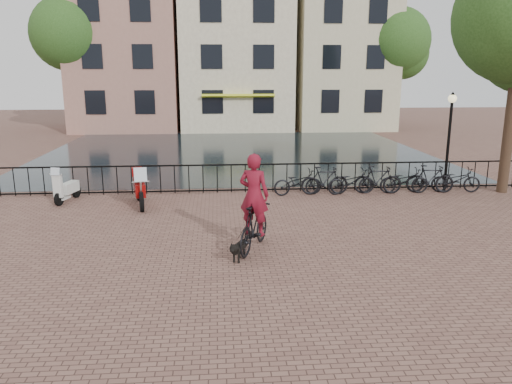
{
  "coord_description": "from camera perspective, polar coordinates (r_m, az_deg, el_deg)",
  "views": [
    {
      "loc": [
        -0.96,
        -9.4,
        4.2
      ],
      "look_at": [
        0.0,
        3.0,
        1.2
      ],
      "focal_mm": 35.0,
      "sensor_mm": 36.0,
      "label": 1
    }
  ],
  "objects": [
    {
      "name": "tree_far_left",
      "position": [
        37.84,
        -20.69,
        16.56
      ],
      "size": [
        5.04,
        5.04,
        9.27
      ],
      "color": "black",
      "rests_on": "ground"
    },
    {
      "name": "railing",
      "position": [
        17.81,
        -1.24,
        1.59
      ],
      "size": [
        20.0,
        0.05,
        1.02
      ],
      "color": "black",
      "rests_on": "ground"
    },
    {
      "name": "canal_house_right",
      "position": [
        40.59,
        9.47,
        16.85
      ],
      "size": [
        7.0,
        9.0,
        13.3
      ],
      "color": "#BBB38B",
      "rests_on": "ground"
    },
    {
      "name": "tree_far_right",
      "position": [
        38.7,
        15.8,
        16.26
      ],
      "size": [
        4.76,
        4.76,
        8.76
      ],
      "color": "black",
      "rests_on": "ground"
    },
    {
      "name": "canal_water",
      "position": [
        27.04,
        -2.34,
        4.62
      ],
      "size": [
        20.0,
        20.0,
        0.0
      ],
      "primitive_type": "plane",
      "color": "black",
      "rests_on": "ground"
    },
    {
      "name": "parked_bike_2",
      "position": [
        17.83,
        10.83,
        1.18
      ],
      "size": [
        1.77,
        0.79,
        0.9
      ],
      "primitive_type": "imported",
      "rotation": [
        0.0,
        0.0,
        1.68
      ],
      "color": "black",
      "rests_on": "ground"
    },
    {
      "name": "dog",
      "position": [
        11.44,
        -1.95,
        -6.61
      ],
      "size": [
        0.53,
        0.79,
        0.51
      ],
      "rotation": [
        0.0,
        0.0,
        -0.42
      ],
      "color": "black",
      "rests_on": "ground"
    },
    {
      "name": "scooter",
      "position": [
        17.61,
        -20.81,
        1.01
      ],
      "size": [
        0.72,
        1.44,
        1.29
      ],
      "rotation": [
        0.0,
        0.0,
        -0.25
      ],
      "color": "silver",
      "rests_on": "ground"
    },
    {
      "name": "parked_bike_5",
      "position": [
        18.77,
        19.27,
        1.42
      ],
      "size": [
        1.72,
        0.71,
        1.0
      ],
      "primitive_type": "imported",
      "rotation": [
        0.0,
        0.0,
        1.42
      ],
      "color": "black",
      "rests_on": "ground"
    },
    {
      "name": "ground",
      "position": [
        10.34,
        1.3,
        -10.41
      ],
      "size": [
        100.0,
        100.0,
        0.0
      ],
      "primitive_type": "plane",
      "color": "brown",
      "rests_on": "ground"
    },
    {
      "name": "cyclist",
      "position": [
        11.87,
        -0.23,
        -1.84
      ],
      "size": [
        1.32,
        2.08,
        2.76
      ],
      "rotation": [
        0.0,
        0.0,
        2.74
      ],
      "color": "black",
      "rests_on": "ground"
    },
    {
      "name": "lamp_post",
      "position": [
        18.94,
        21.29,
        7.13
      ],
      "size": [
        0.3,
        0.3,
        3.45
      ],
      "color": "black",
      "rests_on": "ground"
    },
    {
      "name": "canal_house_mid",
      "position": [
        39.46,
        -2.39,
        16.02
      ],
      "size": [
        8.0,
        9.5,
        11.8
      ],
      "color": "#BCAD8E",
      "rests_on": "ground"
    },
    {
      "name": "parked_bike_1",
      "position": [
        17.6,
        7.85,
        1.3
      ],
      "size": [
        1.67,
        0.49,
        1.0
      ],
      "primitive_type": "imported",
      "rotation": [
        0.0,
        0.0,
        1.56
      ],
      "color": "black",
      "rests_on": "ground"
    },
    {
      "name": "motorcycle",
      "position": [
        16.38,
        -13.21,
        0.91
      ],
      "size": [
        0.89,
        2.05,
        1.43
      ],
      "rotation": [
        0.0,
        0.0,
        0.21
      ],
      "color": "#940B0A",
      "rests_on": "ground"
    },
    {
      "name": "canal_house_left",
      "position": [
        40.0,
        -14.42,
        16.31
      ],
      "size": [
        7.5,
        9.0,
        12.8
      ],
      "color": "#996759",
      "rests_on": "ground"
    },
    {
      "name": "parked_bike_6",
      "position": [
        19.18,
        21.86,
        1.3
      ],
      "size": [
        1.78,
        0.82,
        0.9
      ],
      "primitive_type": "imported",
      "rotation": [
        0.0,
        0.0,
        1.44
      ],
      "color": "black",
      "rests_on": "ground"
    },
    {
      "name": "parked_bike_4",
      "position": [
        18.42,
        16.55,
        1.25
      ],
      "size": [
        1.74,
        0.68,
        0.9
      ],
      "primitive_type": "imported",
      "rotation": [
        0.0,
        0.0,
        1.52
      ],
      "color": "black",
      "rests_on": "ground"
    },
    {
      "name": "parked_bike_0",
      "position": [
        17.43,
        4.79,
        1.09
      ],
      "size": [
        1.78,
        0.81,
        0.9
      ],
      "primitive_type": "imported",
      "rotation": [
        0.0,
        0.0,
        1.7
      ],
      "color": "black",
      "rests_on": "ground"
    },
    {
      "name": "parked_bike_3",
      "position": [
        18.09,
        13.74,
        1.37
      ],
      "size": [
        1.7,
        0.63,
        1.0
      ],
      "primitive_type": "imported",
      "rotation": [
        0.0,
        0.0,
        1.48
      ],
      "color": "black",
      "rests_on": "ground"
    }
  ]
}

